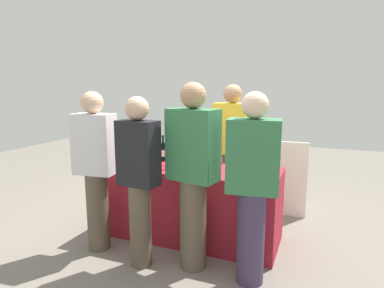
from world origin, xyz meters
TOP-DOWN VIEW (x-y plane):
  - ground_plane at (0.00, 0.00)m, footprint 12.00×12.00m
  - tasting_table at (0.00, 0.00)m, footprint 1.83×0.70m
  - wine_bottle_0 at (-0.55, 0.07)m, footprint 0.08×0.08m
  - wine_bottle_1 at (-0.41, 0.15)m, footprint 0.07×0.07m
  - wine_bottle_2 at (-0.21, 0.07)m, footprint 0.07×0.07m
  - wine_bottle_3 at (0.10, 0.07)m, footprint 0.07×0.07m
  - wine_bottle_4 at (0.51, 0.17)m, footprint 0.08×0.08m
  - wine_glass_0 at (-0.17, -0.15)m, footprint 0.07×0.07m
  - wine_glass_1 at (0.17, -0.12)m, footprint 0.07×0.07m
  - wine_glass_2 at (0.25, -0.12)m, footprint 0.07×0.07m
  - wine_glass_3 at (0.56, -0.12)m, footprint 0.07×0.07m
  - ice_bucket at (-0.71, -0.05)m, footprint 0.23×0.23m
  - server_pouring at (0.25, 0.66)m, footprint 0.45×0.29m
  - guest_0 at (-0.78, -0.59)m, footprint 0.41×0.26m
  - guest_1 at (-0.22, -0.71)m, footprint 0.37×0.23m
  - guest_2 at (0.23, -0.56)m, footprint 0.46×0.31m
  - guest_3 at (0.76, -0.60)m, footprint 0.44×0.28m
  - menu_board at (0.81, 1.00)m, footprint 0.61×0.03m

SIDE VIEW (x-z plane):
  - ground_plane at x=0.00m, z-range 0.00..0.00m
  - tasting_table at x=0.00m, z-range 0.00..0.77m
  - menu_board at x=0.81m, z-range 0.00..0.94m
  - guest_1 at x=-0.22m, z-range 0.07..1.61m
  - guest_0 at x=-0.78m, z-range 0.06..1.64m
  - guest_3 at x=0.76m, z-range 0.06..1.64m
  - wine_glass_2 at x=0.25m, z-range 0.80..0.93m
  - wine_glass_3 at x=0.56m, z-range 0.81..0.95m
  - ice_bucket at x=-0.71m, z-range 0.77..0.98m
  - wine_glass_0 at x=-0.17m, z-range 0.80..0.95m
  - server_pouring at x=0.25m, z-range 0.06..1.70m
  - wine_bottle_1 at x=-0.41m, z-range 0.73..1.03m
  - wine_bottle_2 at x=-0.21m, z-range 0.73..1.03m
  - wine_glass_1 at x=0.17m, z-range 0.81..0.96m
  - wine_bottle_0 at x=-0.55m, z-range 0.73..1.04m
  - wine_bottle_4 at x=0.51m, z-range 0.73..1.04m
  - guest_2 at x=0.23m, z-range 0.06..1.72m
  - wine_bottle_3 at x=0.10m, z-range 0.73..1.06m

